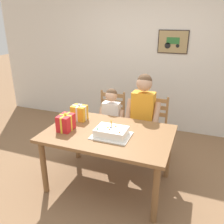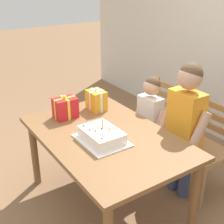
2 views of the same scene
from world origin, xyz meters
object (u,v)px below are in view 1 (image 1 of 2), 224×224
gift_box_beside_cake (79,113)px  child_younger (111,116)px  chair_left (110,120)px  chair_right (152,127)px  birthday_cake (111,132)px  gift_box_red_large (66,123)px  child_older (143,110)px  dining_table (109,139)px

gift_box_beside_cake → child_younger: 0.58m
chair_left → child_younger: (0.12, -0.24, 0.19)m
chair_left → chair_right: 0.69m
birthday_cake → chair_left: (-0.42, 1.01, -0.33)m
gift_box_red_large → child_older: bearing=47.3°
gift_box_red_large → child_older: size_ratio=0.17×
gift_box_beside_cake → chair_left: 0.82m
dining_table → gift_box_red_large: bearing=-166.1°
gift_box_beside_cake → dining_table: bearing=-23.1°
chair_left → child_older: bearing=-21.8°
dining_table → chair_left: 1.01m
dining_table → child_older: bearing=70.3°
child_younger → chair_left: bearing=116.1°
gift_box_beside_cake → chair_left: size_ratio=0.25×
birthday_cake → gift_box_red_large: (-0.58, -0.04, 0.05)m
birthday_cake → gift_box_red_large: size_ratio=1.91×
birthday_cake → gift_box_beside_cake: (-0.57, 0.30, 0.05)m
chair_left → gift_box_red_large: bearing=-98.7°
birthday_cake → chair_right: (0.27, 1.01, -0.33)m
chair_left → child_younger: child_younger is taller
gift_box_beside_cake → chair_right: bearing=40.2°
gift_box_red_large → dining_table: bearing=13.9°
dining_table → gift_box_beside_cake: (-0.50, 0.21, 0.19)m
dining_table → child_older: (0.25, 0.69, 0.15)m
gift_box_beside_cake → child_older: (0.75, 0.48, -0.04)m
chair_left → child_older: child_older is taller
dining_table → gift_box_red_large: size_ratio=6.59×
dining_table → chair_right: bearing=69.7°
chair_right → dining_table: bearing=-110.3°
birthday_cake → child_older: (0.18, 0.78, 0.01)m
birthday_cake → child_younger: child_younger is taller
birthday_cake → child_older: bearing=77.0°
dining_table → birthday_cake: bearing=-50.1°
gift_box_red_large → chair_right: gift_box_red_large is taller
dining_table → child_younger: (-0.23, 0.69, -0.00)m
dining_table → chair_right: chair_right is taller
chair_right → child_older: bearing=-111.9°
dining_table → child_younger: child_younger is taller
gift_box_red_large → gift_box_beside_cake: 0.34m
child_older → dining_table: bearing=-109.7°
birthday_cake → chair_right: bearing=74.9°
child_younger → gift_box_red_large: bearing=-108.7°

